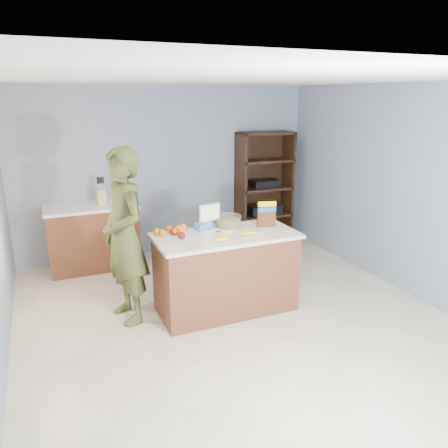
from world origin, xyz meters
name	(u,v)px	position (x,y,z in m)	size (l,w,h in m)	color
floor	(237,320)	(0.00, 0.00, 0.00)	(4.50, 5.00, 0.02)	beige
walls	(238,170)	(0.00, 0.00, 1.65)	(4.52, 5.02, 2.51)	gray
counter_peninsula	(226,275)	(0.00, 0.30, 0.42)	(1.56, 0.76, 0.90)	brown
back_cabinet	(93,237)	(-1.20, 2.20, 0.45)	(1.24, 0.62, 0.90)	brown
shelving_unit	(263,190)	(1.55, 2.35, 0.86)	(0.90, 0.40, 1.80)	black
person	(125,237)	(-1.05, 0.53, 0.94)	(0.68, 0.45, 1.87)	#424920
knife_block	(102,197)	(-1.05, 2.18, 1.02)	(0.12, 0.10, 0.31)	tan
envelopes	(220,232)	(-0.03, 0.40, 0.90)	(0.37, 0.22, 0.00)	white
bananas	(235,235)	(0.05, 0.16, 0.92)	(0.54, 0.20, 0.04)	yellow
apples	(178,233)	(-0.51, 0.42, 0.94)	(0.11, 0.25, 0.08)	maroon
oranges	(172,230)	(-0.53, 0.54, 0.94)	(0.39, 0.24, 0.08)	orange
blue_carton	(203,226)	(-0.17, 0.56, 0.94)	(0.18, 0.12, 0.08)	blue
salad_bowl	(228,221)	(0.14, 0.56, 0.96)	(0.30, 0.30, 0.13)	#267219
tv	(209,214)	(-0.07, 0.61, 1.06)	(0.28, 0.12, 0.28)	silver
cereal_box	(266,212)	(0.54, 0.38, 1.08)	(0.22, 0.13, 0.31)	#592B14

